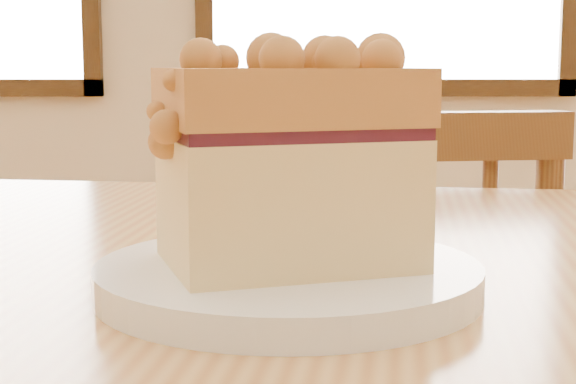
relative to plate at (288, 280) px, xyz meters
The scene contains 2 objects.
plate is the anchor object (origin of this frame).
cake_slice 0.07m from the plate, 134.37° to the right, with size 0.15×0.13×0.12m.
Camera 1 is at (-0.16, -0.16, 0.87)m, focal length 55.00 mm.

